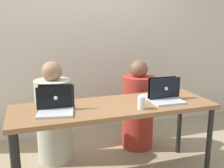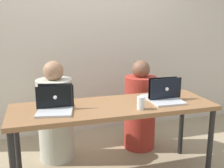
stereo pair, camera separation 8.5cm
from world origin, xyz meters
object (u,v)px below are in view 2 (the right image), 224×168
Objects in this scene: laptop_back_right at (162,94)px; laptop_back_left at (55,102)px; water_glass_right at (141,104)px; person_on_left at (56,117)px; laptop_front_right at (166,97)px; person_on_right at (140,110)px; laptop_front_left at (55,106)px.

laptop_back_right is 1.07× the size of laptop_back_left.
person_on_left is at bearing 132.53° from water_glass_right.
laptop_back_left is at bearing 159.12° from water_glass_right.
person_on_left is 1.18m from laptop_front_right.
person_on_right is 3.28× the size of laptop_back_left.
laptop_front_left is at bearing 1.36° from laptop_back_right.
water_glass_right is at bearing 33.10° from laptop_back_right.
laptop_back_right is (0.02, -0.48, 0.32)m from person_on_right.
laptop_front_right is at bearing 174.46° from laptop_back_left.
person_on_right is at bearing 162.94° from person_on_left.
water_glass_right is (0.67, -0.73, 0.31)m from person_on_left.
laptop_front_left reaches higher than laptop_back_right.
person_on_right is 1.15m from laptop_back_left.
water_glass_right is (0.70, -0.27, 0.00)m from laptop_back_left.
person_on_right reaches higher than water_glass_right.
person_on_right is at bearing 92.55° from laptop_front_right.
laptop_front_right is at bearing 131.95° from person_on_left.
person_on_left is at bearing -2.97° from person_on_right.
water_glass_right is at bearing -153.88° from laptop_front_right.
person_on_left reaches higher than laptop_front_left.
person_on_right is 3.55× the size of laptop_front_right.
person_on_right reaches higher than laptop_back_left.
laptop_front_right is 1.02m from laptop_back_left.
water_glass_right is (-0.30, -0.73, 0.32)m from person_on_right.
laptop_back_right is at bearing 89.60° from person_on_right.
laptop_front_left is 1.02× the size of laptop_back_left.
laptop_back_left is (-1.01, 0.13, -0.00)m from laptop_front_right.
person_on_right reaches higher than laptop_front_right.
laptop_back_right reaches higher than laptop_back_left.
person_on_left reaches higher than laptop_front_right.
person_on_right is 9.39× the size of water_glass_right.
water_glass_right is at bearing 160.65° from laptop_back_left.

